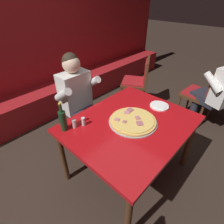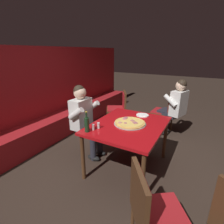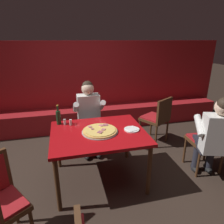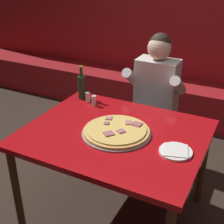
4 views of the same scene
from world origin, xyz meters
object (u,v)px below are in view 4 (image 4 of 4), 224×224
pizza (117,131)px  beer_bottle (82,86)px  main_dining_table (115,141)px  plate_white_paper (176,151)px  shaker_oregano (94,101)px  shaker_red_pepper_flakes (88,98)px  diner_seated_blue_shirt (153,97)px

pizza → beer_bottle: beer_bottle is taller
main_dining_table → pizza: 0.10m
plate_white_paper → shaker_oregano: 0.88m
pizza → shaker_oregano: (-0.37, 0.32, 0.02)m
shaker_red_pepper_flakes → diner_seated_blue_shirt: bearing=47.9°
main_dining_table → shaker_red_pepper_flakes: (-0.43, 0.35, 0.12)m
main_dining_table → beer_bottle: (-0.51, 0.39, 0.19)m
main_dining_table → diner_seated_blue_shirt: 0.81m
pizza → beer_bottle: size_ratio=1.65×
main_dining_table → plate_white_paper: size_ratio=5.94×
beer_bottle → shaker_oregano: beer_bottle is taller
shaker_oregano → beer_bottle: bearing=154.2°
shaker_red_pepper_flakes → beer_bottle: bearing=152.9°
beer_bottle → plate_white_paper: bearing=-24.8°
shaker_oregano → main_dining_table: bearing=-42.0°
shaker_oregano → pizza: bearing=-41.5°
shaker_red_pepper_flakes → main_dining_table: bearing=-39.2°
shaker_red_pepper_flakes → shaker_oregano: bearing=-24.3°
shaker_red_pepper_flakes → shaker_oregano: same height
shaker_red_pepper_flakes → shaker_oregano: 0.09m
pizza → diner_seated_blue_shirt: bearing=92.1°
beer_bottle → shaker_red_pepper_flakes: (0.08, -0.04, -0.07)m
shaker_oregano → diner_seated_blue_shirt: bearing=56.0°
shaker_red_pepper_flakes → shaker_oregano: (0.08, -0.04, 0.00)m
plate_white_paper → diner_seated_blue_shirt: diner_seated_blue_shirt is taller
main_dining_table → shaker_oregano: shaker_oregano is taller
shaker_red_pepper_flakes → diner_seated_blue_shirt: size_ratio=0.07×
main_dining_table → shaker_oregano: bearing=138.0°
plate_white_paper → shaker_red_pepper_flakes: shaker_red_pepper_flakes is taller
main_dining_table → shaker_oregano: size_ratio=14.51×
beer_bottle → diner_seated_blue_shirt: size_ratio=0.23×
pizza → shaker_oregano: shaker_oregano is taller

